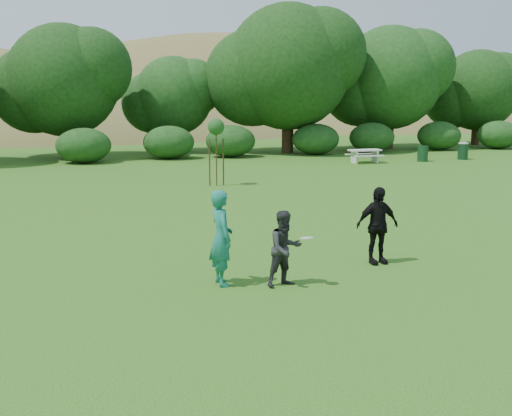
% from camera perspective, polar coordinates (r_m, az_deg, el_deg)
% --- Properties ---
extents(ground, '(120.00, 120.00, 0.00)m').
position_cam_1_polar(ground, '(13.32, 3.88, -6.85)').
color(ground, '#19470C').
rests_on(ground, ground).
extents(player_teal, '(0.52, 0.75, 1.98)m').
position_cam_1_polar(player_teal, '(13.10, -3.11, -2.65)').
color(player_teal, '#176B5A').
rests_on(player_teal, ground).
extents(player_grey, '(0.87, 0.74, 1.57)m').
position_cam_1_polar(player_grey, '(13.05, 2.60, -3.63)').
color(player_grey, '#262729').
rests_on(player_grey, ground).
extents(player_black, '(1.06, 0.47, 1.79)m').
position_cam_1_polar(player_black, '(15.00, 10.73, -1.53)').
color(player_black, black).
rests_on(player_black, ground).
extents(trash_can_near, '(0.60, 0.60, 0.90)m').
position_cam_1_polar(trash_can_near, '(38.38, 14.60, 4.70)').
color(trash_can_near, '#15391E').
rests_on(trash_can_near, ground).
extents(frisbee, '(0.27, 0.27, 0.07)m').
position_cam_1_polar(frisbee, '(12.96, 4.54, -2.67)').
color(frisbee, white).
rests_on(frisbee, ground).
extents(sapling, '(0.70, 0.70, 2.85)m').
position_cam_1_polar(sapling, '(27.20, -3.57, 7.05)').
color(sapling, '#3D2A18').
rests_on(sapling, ground).
extents(picnic_table, '(1.80, 1.48, 0.76)m').
position_cam_1_polar(picnic_table, '(36.87, 9.65, 4.78)').
color(picnic_table, beige).
rests_on(picnic_table, ground).
extents(trash_can_lidded, '(0.60, 0.60, 1.05)m').
position_cam_1_polar(trash_can_lidded, '(40.18, 17.92, 4.90)').
color(trash_can_lidded, '#12331B').
rests_on(trash_can_lidded, ground).
extents(hillside, '(150.00, 72.00, 52.00)m').
position_cam_1_polar(hillside, '(81.97, -14.17, -1.30)').
color(hillside, olive).
rests_on(hillside, ground).
extents(tree_row, '(53.92, 10.38, 9.62)m').
position_cam_1_polar(tree_row, '(41.32, -6.50, 11.47)').
color(tree_row, '#3A2616').
rests_on(tree_row, ground).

